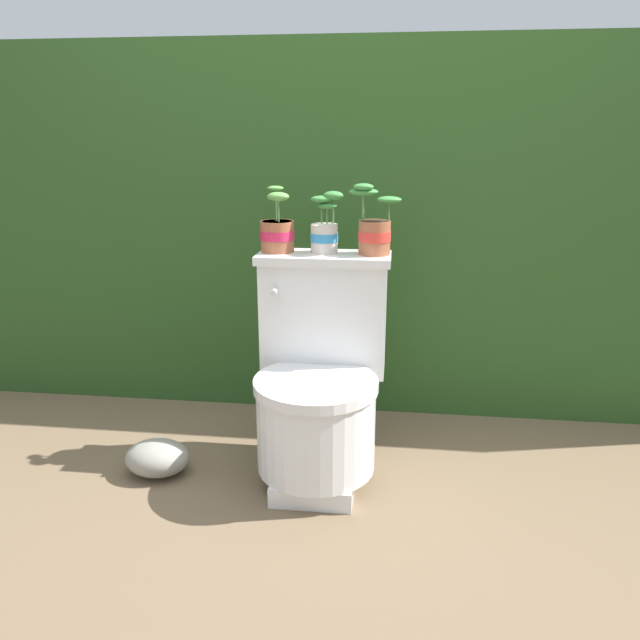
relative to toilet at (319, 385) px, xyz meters
The scene contains 7 objects.
ground_plane 0.35m from the toilet, 60.23° to the right, with size 12.00×12.00×0.00m, color brown.
hedge_backdrop 1.06m from the toilet, 87.15° to the left, with size 3.93×0.86×1.53m.
toilet is the anchor object (origin of this frame).
potted_plant_left 0.56m from the toilet, 135.66° to the left, with size 0.12×0.12×0.23m.
potted_plant_midleft 0.54m from the toilet, 89.75° to the left, with size 0.11×0.10×0.21m.
potted_plant_middle 0.57m from the toilet, 42.11° to the left, with size 0.18×0.11×0.24m.
garden_stone 0.64m from the toilet, behind, with size 0.23×0.18×0.13m.
Camera 1 is at (0.20, -1.91, 1.18)m, focal length 35.00 mm.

